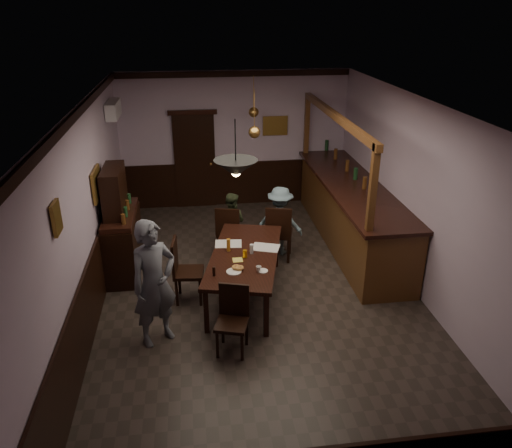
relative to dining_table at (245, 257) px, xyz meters
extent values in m
cube|color=#2D2621|center=(0.23, 0.02, -0.69)|extent=(5.00, 8.00, 0.01)
cube|color=white|center=(0.23, 0.02, 2.31)|extent=(5.00, 8.00, 0.01)
cube|color=#BCA6C1|center=(0.23, 4.02, 0.81)|extent=(5.00, 0.01, 3.00)
cube|color=#BCA6C1|center=(0.23, -3.98, 0.81)|extent=(5.00, 0.01, 3.00)
cube|color=#BCA6C1|center=(-2.27, 0.02, 0.81)|extent=(0.01, 8.00, 3.00)
cube|color=#BCA6C1|center=(2.73, 0.02, 0.81)|extent=(0.01, 8.00, 3.00)
cube|color=black|center=(0.00, 0.00, 0.03)|extent=(1.49, 2.37, 0.06)
cube|color=black|center=(-0.65, -0.89, -0.34)|extent=(0.07, 0.07, 0.69)
cube|color=black|center=(0.17, -1.09, -0.34)|extent=(0.07, 0.07, 0.69)
cube|color=black|center=(-0.17, 1.09, -0.34)|extent=(0.07, 0.07, 0.69)
cube|color=black|center=(0.65, 0.89, -0.34)|extent=(0.07, 0.07, 0.69)
cube|color=black|center=(-0.12, 1.42, -0.22)|extent=(0.53, 0.53, 0.05)
cube|color=black|center=(-0.17, 1.23, 0.06)|extent=(0.43, 0.15, 0.52)
cube|color=black|center=(0.10, 1.54, -0.46)|extent=(0.04, 0.04, 0.44)
cube|color=black|center=(-0.24, 1.63, -0.46)|extent=(0.04, 0.04, 0.44)
cube|color=black|center=(0.00, 1.20, -0.46)|extent=(0.04, 0.04, 0.44)
cube|color=black|center=(-0.34, 1.29, -0.46)|extent=(0.04, 0.04, 0.44)
cube|color=black|center=(0.75, 1.21, -0.20)|extent=(0.56, 0.56, 0.05)
cube|color=black|center=(0.70, 1.01, 0.10)|extent=(0.45, 0.16, 0.54)
cube|color=black|center=(0.98, 1.34, -0.45)|extent=(0.04, 0.04, 0.47)
cube|color=black|center=(0.62, 1.43, -0.45)|extent=(0.04, 0.04, 0.47)
cube|color=black|center=(0.89, 0.98, -0.45)|extent=(0.04, 0.04, 0.47)
cube|color=black|center=(0.53, 1.08, -0.45)|extent=(0.04, 0.04, 0.47)
cube|color=black|center=(-0.33, -1.36, -0.25)|extent=(0.50, 0.50, 0.05)
cube|color=black|center=(-0.28, -1.19, 0.01)|extent=(0.40, 0.15, 0.48)
cube|color=black|center=(-0.53, -1.47, -0.48)|extent=(0.04, 0.04, 0.41)
cube|color=black|center=(-0.22, -1.56, -0.48)|extent=(0.04, 0.04, 0.41)
cube|color=black|center=(-0.44, -1.16, -0.48)|extent=(0.04, 0.04, 0.41)
cube|color=black|center=(-0.13, -1.25, -0.48)|extent=(0.04, 0.04, 0.41)
cube|color=black|center=(-0.87, 0.01, -0.21)|extent=(0.49, 0.49, 0.05)
cube|color=black|center=(-1.07, 0.03, 0.08)|extent=(0.09, 0.45, 0.53)
cube|color=black|center=(-0.71, -0.19, -0.46)|extent=(0.04, 0.04, 0.46)
cube|color=black|center=(-0.68, 0.17, -0.46)|extent=(0.04, 0.04, 0.46)
cube|color=black|center=(-1.07, -0.16, -0.46)|extent=(0.04, 0.04, 0.46)
cube|color=black|center=(-1.03, 0.20, -0.46)|extent=(0.04, 0.04, 0.46)
imported|color=slate|center=(-1.31, -0.97, 0.21)|extent=(0.78, 0.72, 1.79)
imported|color=#3A4529|center=(-0.07, 1.61, -0.11)|extent=(0.70, 0.65, 1.15)
imported|color=slate|center=(0.80, 1.40, -0.04)|extent=(0.96, 0.82, 1.29)
cube|color=silver|center=(-0.22, 0.37, 0.07)|extent=(0.45, 0.34, 0.01)
cube|color=silver|center=(0.35, 0.16, 0.07)|extent=(0.50, 0.42, 0.01)
cube|color=#DCCC51|center=(-0.13, -0.19, 0.07)|extent=(0.18, 0.18, 0.00)
cylinder|color=white|center=(0.20, -0.58, 0.07)|extent=(0.15, 0.15, 0.01)
imported|color=white|center=(0.13, -0.58, 0.11)|extent=(0.10, 0.10, 0.07)
cylinder|color=white|center=(-0.22, -0.55, 0.07)|extent=(0.22, 0.22, 0.01)
torus|color=#C68C47|center=(-0.18, -0.48, 0.10)|extent=(0.13, 0.13, 0.04)
torus|color=#C68C47|center=(-0.14, -0.50, 0.10)|extent=(0.13, 0.13, 0.04)
cylinder|color=#FFAB15|center=(-0.01, -0.12, 0.12)|extent=(0.07, 0.07, 0.12)
cylinder|color=#BF721E|center=(-0.24, 0.13, 0.16)|extent=(0.06, 0.06, 0.20)
cylinder|color=silver|center=(0.10, 0.00, 0.14)|extent=(0.06, 0.06, 0.15)
cylinder|color=black|center=(-0.51, -0.62, 0.13)|extent=(0.04, 0.04, 0.14)
cube|color=black|center=(-1.97, 1.09, -0.18)|extent=(0.50, 1.41, 1.01)
cube|color=black|center=(-1.97, 1.09, 0.37)|extent=(0.48, 1.36, 0.08)
cube|color=black|center=(-2.02, 1.09, 0.78)|extent=(0.30, 0.91, 0.81)
cube|color=#4E2D14|center=(2.23, 1.69, -0.11)|extent=(0.94, 4.40, 1.15)
cube|color=black|center=(2.21, 1.69, 0.49)|extent=(1.05, 4.51, 0.06)
cube|color=#4E2D14|center=(1.81, 1.69, 1.78)|extent=(0.10, 4.30, 0.12)
cube|color=#4E2D14|center=(1.81, -0.41, 1.15)|extent=(0.10, 0.10, 1.36)
cube|color=#4E2D14|center=(1.81, 3.78, 1.15)|extent=(0.10, 0.10, 1.36)
cube|color=black|center=(-0.67, 3.97, 0.36)|extent=(0.90, 0.06, 2.10)
cube|color=white|center=(-2.15, 2.92, 1.76)|extent=(0.20, 0.85, 0.30)
cube|color=olive|center=(-2.23, -1.58, 1.46)|extent=(0.04, 0.28, 0.36)
cube|color=olive|center=(-2.23, 0.82, 1.01)|extent=(0.04, 0.62, 0.48)
cube|color=olive|center=(1.13, 3.98, 1.11)|extent=(0.55, 0.04, 0.42)
cylinder|color=black|center=(-0.19, -0.78, 2.00)|extent=(0.02, 0.02, 0.62)
cone|color=black|center=(-0.19, -0.78, 1.69)|extent=(0.56, 0.56, 0.22)
sphere|color=#FFD88C|center=(-0.19, -0.78, 1.64)|extent=(0.12, 0.12, 0.12)
cylinder|color=#BF8C3F|center=(0.33, 1.40, 1.96)|extent=(0.02, 0.02, 0.70)
cone|color=#BF8C3F|center=(0.33, 1.40, 1.61)|extent=(0.20, 0.20, 0.22)
sphere|color=#FFD88C|center=(0.33, 1.40, 1.56)|extent=(0.12, 0.12, 0.12)
cylinder|color=#BF8C3F|center=(0.53, 3.05, 1.96)|extent=(0.02, 0.02, 0.70)
cone|color=#BF8C3F|center=(0.53, 3.05, 1.61)|extent=(0.20, 0.20, 0.22)
sphere|color=#FFD88C|center=(0.53, 3.05, 1.56)|extent=(0.12, 0.12, 0.12)
camera|label=1|loc=(-0.73, -6.79, 3.61)|focal=35.00mm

